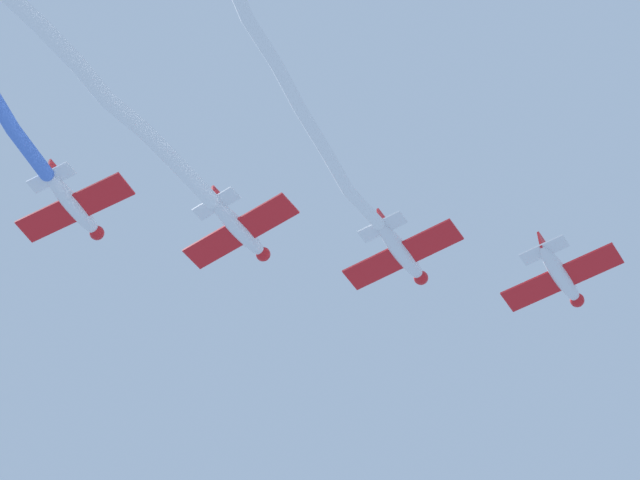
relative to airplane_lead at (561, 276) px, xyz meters
name	(u,v)px	position (x,y,z in m)	size (l,w,h in m)	color
airplane_lead	(561,276)	(0.00, 0.00, 0.00)	(6.39, 5.50, 1.72)	white
airplane_left_wing	(402,253)	(1.87, 8.74, 0.25)	(6.41, 5.49, 1.72)	white
smoke_trail_left_wing	(255,17)	(-9.18, 21.14, -0.28)	(20.62, 20.86, 1.59)	white
airplane_right_wing	(240,229)	(3.74, 17.48, 0.50)	(6.53, 5.40, 1.72)	white
smoke_trail_right_wing	(76,67)	(-3.49, 28.33, -0.27)	(12.41, 18.56, 2.81)	white
airplane_slot	(74,206)	(5.62, 26.22, 0.75)	(6.23, 5.59, 1.72)	white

